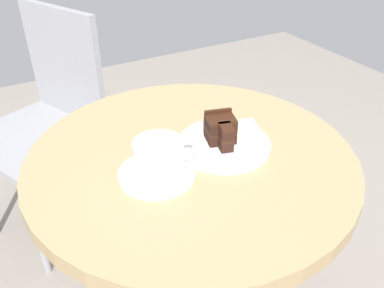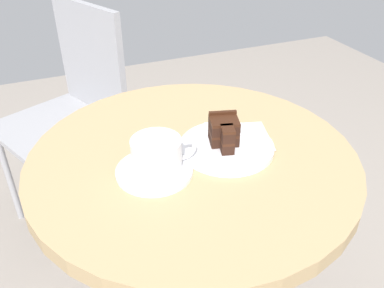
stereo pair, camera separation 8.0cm
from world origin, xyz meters
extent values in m
cylinder|color=tan|center=(0.00, 0.00, 0.68)|extent=(0.68, 0.68, 0.03)
cylinder|color=silver|center=(0.00, 0.00, 0.34)|extent=(0.07, 0.07, 0.65)
cylinder|color=white|center=(-0.09, -0.03, 0.71)|extent=(0.15, 0.15, 0.01)
cylinder|color=white|center=(-0.09, -0.03, 0.74)|extent=(0.10, 0.10, 0.06)
cylinder|color=beige|center=(-0.09, -0.03, 0.77)|extent=(0.09, 0.09, 0.00)
torus|color=white|center=(-0.03, -0.03, 0.74)|extent=(0.05, 0.01, 0.05)
cube|color=silver|center=(-0.08, 0.00, 0.71)|extent=(0.09, 0.04, 0.00)
ellipsoid|color=silver|center=(-0.03, -0.02, 0.71)|extent=(0.02, 0.02, 0.00)
cylinder|color=white|center=(0.07, -0.01, 0.71)|extent=(0.20, 0.20, 0.01)
cube|color=black|center=(0.07, 0.00, 0.72)|extent=(0.07, 0.07, 0.02)
cube|color=black|center=(0.06, -0.03, 0.72)|extent=(0.03, 0.04, 0.02)
cube|color=#381C0F|center=(0.07, 0.00, 0.74)|extent=(0.07, 0.07, 0.01)
cube|color=#381C0F|center=(0.06, -0.03, 0.74)|extent=(0.03, 0.04, 0.01)
cube|color=black|center=(0.07, 0.00, 0.75)|extent=(0.07, 0.07, 0.02)
cube|color=black|center=(0.06, -0.03, 0.75)|extent=(0.03, 0.04, 0.02)
cube|color=#381C0F|center=(0.07, 0.00, 0.77)|extent=(0.07, 0.07, 0.01)
cube|color=#381C0F|center=(0.06, -0.03, 0.77)|extent=(0.03, 0.04, 0.01)
cube|color=#381C0F|center=(0.08, 0.02, 0.74)|extent=(0.06, 0.02, 0.06)
cube|color=silver|center=(0.09, 0.03, 0.72)|extent=(0.10, 0.05, 0.00)
cube|color=silver|center=(0.15, 0.00, 0.72)|extent=(0.04, 0.03, 0.00)
cube|color=silver|center=(0.11, 0.02, 0.70)|extent=(0.17, 0.17, 0.00)
cube|color=silver|center=(0.12, 0.01, 0.71)|extent=(0.15, 0.15, 0.00)
cylinder|color=#9E9EA3|center=(-0.31, 0.49, 0.21)|extent=(0.02, 0.02, 0.42)
cylinder|color=#9E9EA3|center=(-0.16, 0.92, 0.21)|extent=(0.02, 0.02, 0.42)
cylinder|color=#9E9EA3|center=(-0.02, 0.62, 0.21)|extent=(0.02, 0.02, 0.42)
cube|color=#9E9EA3|center=(-0.24, 0.70, 0.43)|extent=(0.50, 0.50, 0.02)
cube|color=#9E9EA3|center=(-0.08, 0.77, 0.64)|extent=(0.17, 0.34, 0.39)
camera|label=1|loc=(-0.34, -0.61, 1.18)|focal=38.00mm
camera|label=2|loc=(-0.26, -0.64, 1.18)|focal=38.00mm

